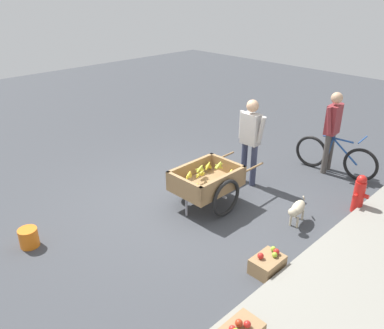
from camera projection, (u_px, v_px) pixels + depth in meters
name	position (u px, v px, depth m)	size (l,w,h in m)	color
ground_plane	(183.00, 203.00, 6.76)	(24.00, 24.00, 0.00)	#3D3F44
fruit_cart	(207.00, 182.00, 6.51)	(1.66, 0.95, 0.73)	#937047
vendor_person	(251.00, 135.00, 7.01)	(0.22, 0.56, 1.63)	#333851
bicycle	(335.00, 157.00, 7.67)	(0.46, 1.66, 0.85)	black
cyclist_person	(332.00, 125.00, 7.49)	(0.52, 0.23, 1.63)	#4C4742
dog	(297.00, 209.00, 6.06)	(0.66, 0.28, 0.40)	beige
fire_hydrant	(359.00, 194.00, 6.37)	(0.25, 0.25, 0.67)	red
plastic_bucket	(29.00, 238.00, 5.60)	(0.27, 0.27, 0.28)	orange
mixed_fruit_crate	(267.00, 264.00, 5.11)	(0.44, 0.32, 0.30)	#99754C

